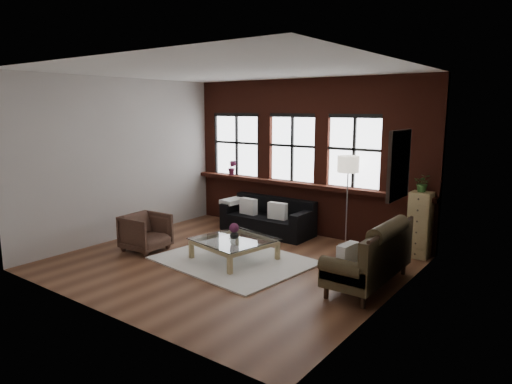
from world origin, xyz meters
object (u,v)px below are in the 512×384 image
Objects in this scene: vase at (234,234)px; floor_lamp at (347,198)px; drawer_chest at (420,225)px; dark_sofa at (267,217)px; vintage_settee at (369,254)px; armchair at (146,232)px; coffee_table at (234,250)px.

vase is 2.29m from floor_lamp.
drawer_chest is at bearing 39.69° from vase.
vintage_settee reaches higher than dark_sofa.
dark_sofa is 2.56m from armchair.
vintage_settee is 2.36m from coffee_table.
vase is (-2.33, -0.28, -0.02)m from vintage_settee.
vintage_settee reaches higher than coffee_table.
vintage_settee is (2.87, -1.48, 0.13)m from dark_sofa.
armchair is 0.40× the size of floor_lamp.
coffee_table is at bearing -122.32° from floor_lamp.
drawer_chest is at bearing 8.38° from floor_lamp.
armchair is at bearing -168.36° from vintage_settee.
dark_sofa is at bearing -173.90° from drawer_chest.
vintage_settee is 2.34m from vase.
armchair is at bearing -139.69° from floor_lamp.
vintage_settee is 2.42× the size of armchair.
floor_lamp reaches higher than vase.
coffee_table is at bearing -140.31° from drawer_chest.
vintage_settee is at bearing 6.94° from coffee_table.
drawer_chest reaches higher than armchair.
coffee_table is 7.43× the size of vase.
vase is (0.00, 0.00, 0.28)m from coffee_table.
vase is at bearing 63.43° from coffee_table.
vase is at bearing -76.14° from armchair.
armchair is 0.63× the size of coffee_table.
coffee_table is at bearing -116.57° from vase.
vintage_settee is 2.02m from floor_lamp.
vase is at bearing -72.87° from dark_sofa.
armchair reaches higher than coffee_table.
floor_lamp reaches higher than vintage_settee.
vintage_settee reaches higher than armchair.
dark_sofa is 1.67× the size of drawer_chest.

